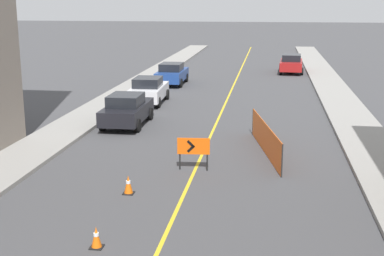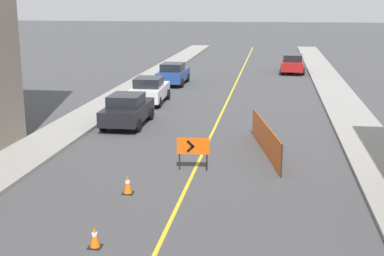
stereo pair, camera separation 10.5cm
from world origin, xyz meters
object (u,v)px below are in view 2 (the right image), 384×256
object	(u,v)px
parked_car_curb_mid	(149,90)
parked_car_opposite_side	(293,64)
traffic_cone_fourth	(128,185)
arrow_barricade_primary	(193,147)
traffic_cone_third	(95,237)
parked_car_curb_far	(173,74)
parked_car_curb_near	(127,110)

from	to	relation	value
parked_car_curb_mid	parked_car_opposite_side	bearing A→B (deg)	57.31
parked_car_curb_mid	parked_car_opposite_side	distance (m)	17.55
traffic_cone_fourth	parked_car_opposite_side	distance (m)	30.91
parked_car_curb_mid	parked_car_opposite_side	world-z (taller)	same
traffic_cone_fourth	arrow_barricade_primary	xyz separation A→B (m)	(1.73, 2.74, 0.56)
traffic_cone_third	traffic_cone_fourth	bearing A→B (deg)	93.04
parked_car_curb_mid	parked_car_curb_far	distance (m)	7.39
traffic_cone_third	parked_car_curb_near	distance (m)	13.52
arrow_barricade_primary	traffic_cone_fourth	bearing A→B (deg)	-126.92
traffic_cone_fourth	parked_car_curb_far	world-z (taller)	parked_car_curb_far
traffic_cone_third	arrow_barricade_primary	world-z (taller)	arrow_barricade_primary
traffic_cone_fourth	parked_car_curb_near	world-z (taller)	parked_car_curb_near
parked_car_curb_far	arrow_barricade_primary	bearing A→B (deg)	-76.90
arrow_barricade_primary	parked_car_curb_mid	size ratio (longest dim) A/B	0.28
traffic_cone_third	arrow_barricade_primary	bearing A→B (deg)	77.05
arrow_barricade_primary	parked_car_curb_mid	world-z (taller)	parked_car_curb_mid
parked_car_curb_mid	arrow_barricade_primary	bearing A→B (deg)	-72.04
parked_car_curb_far	parked_car_opposite_side	bearing A→B (deg)	41.37
traffic_cone_third	parked_car_curb_mid	distance (m)	19.30
parked_car_curb_near	parked_car_curb_far	size ratio (longest dim) A/B	1.00
arrow_barricade_primary	parked_car_curb_near	size ratio (longest dim) A/B	0.28
traffic_cone_third	parked_car_curb_near	xyz separation A→B (m)	(-2.77, 13.22, 0.52)
parked_car_curb_far	parked_car_opposite_side	xyz separation A→B (m)	(8.88, 7.72, 0.00)
parked_car_curb_far	traffic_cone_fourth	bearing A→B (deg)	-82.67
arrow_barricade_primary	parked_car_curb_far	bearing A→B (deg)	98.05
traffic_cone_third	parked_car_curb_mid	size ratio (longest dim) A/B	0.13
parked_car_curb_mid	traffic_cone_fourth	bearing A→B (deg)	-81.58
arrow_barricade_primary	parked_car_curb_far	world-z (taller)	parked_car_curb_far
arrow_barricade_primary	parked_car_opposite_side	size ratio (longest dim) A/B	0.28
traffic_cone_fourth	parked_car_curb_far	size ratio (longest dim) A/B	0.14
traffic_cone_third	traffic_cone_fourth	size ratio (longest dim) A/B	0.92
parked_car_curb_near	parked_car_opposite_side	xyz separation A→B (m)	(8.70, 20.94, 0.00)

